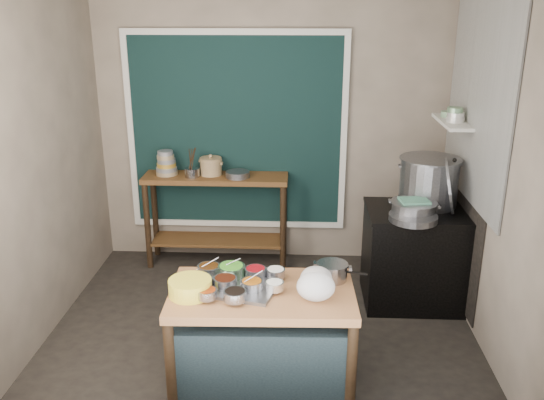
{
  "coord_description": "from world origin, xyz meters",
  "views": [
    {
      "loc": [
        0.29,
        -4.22,
        2.6
      ],
      "look_at": [
        0.07,
        0.25,
        1.06
      ],
      "focal_mm": 38.0,
      "sensor_mm": 36.0,
      "label": 1
    }
  ],
  "objects_px": {
    "prep_table": "(262,339)",
    "ceramic_crock": "(211,167)",
    "utensil_cup": "(192,172)",
    "condiment_tray": "(236,287)",
    "saucepan": "(332,271)",
    "yellow_basin": "(190,287)",
    "back_counter": "(217,220)",
    "stock_pot": "(429,181)",
    "steamer": "(414,209)",
    "stove_block": "(416,258)"
  },
  "relations": [
    {
      "from": "back_counter",
      "to": "prep_table",
      "type": "bearing_deg",
      "value": -73.53
    },
    {
      "from": "prep_table",
      "to": "utensil_cup",
      "type": "bearing_deg",
      "value": 110.99
    },
    {
      "from": "yellow_basin",
      "to": "stock_pot",
      "type": "bearing_deg",
      "value": 39.52
    },
    {
      "from": "back_counter",
      "to": "steamer",
      "type": "height_order",
      "value": "steamer"
    },
    {
      "from": "prep_table",
      "to": "back_counter",
      "type": "relative_size",
      "value": 0.86
    },
    {
      "from": "condiment_tray",
      "to": "saucepan",
      "type": "relative_size",
      "value": 2.39
    },
    {
      "from": "ceramic_crock",
      "to": "back_counter",
      "type": "bearing_deg",
      "value": -29.59
    },
    {
      "from": "prep_table",
      "to": "saucepan",
      "type": "xyz_separation_m",
      "value": [
        0.48,
        0.19,
        0.44
      ]
    },
    {
      "from": "saucepan",
      "to": "stock_pot",
      "type": "distance_m",
      "value": 1.58
    },
    {
      "from": "condiment_tray",
      "to": "stock_pot",
      "type": "height_order",
      "value": "stock_pot"
    },
    {
      "from": "yellow_basin",
      "to": "steamer",
      "type": "relative_size",
      "value": 0.73
    },
    {
      "from": "condiment_tray",
      "to": "back_counter",
      "type": "bearing_deg",
      "value": 101.93
    },
    {
      "from": "back_counter",
      "to": "steamer",
      "type": "distance_m",
      "value": 2.07
    },
    {
      "from": "stove_block",
      "to": "condiment_tray",
      "type": "bearing_deg",
      "value": -139.3
    },
    {
      "from": "prep_table",
      "to": "condiment_tray",
      "type": "bearing_deg",
      "value": 168.94
    },
    {
      "from": "ceramic_crock",
      "to": "steamer",
      "type": "relative_size",
      "value": 0.59
    },
    {
      "from": "stove_block",
      "to": "steamer",
      "type": "xyz_separation_m",
      "value": [
        -0.09,
        -0.15,
        0.52
      ]
    },
    {
      "from": "yellow_basin",
      "to": "saucepan",
      "type": "distance_m",
      "value": 0.99
    },
    {
      "from": "steamer",
      "to": "yellow_basin",
      "type": "bearing_deg",
      "value": -143.82
    },
    {
      "from": "saucepan",
      "to": "utensil_cup",
      "type": "bearing_deg",
      "value": 139.63
    },
    {
      "from": "yellow_basin",
      "to": "saucepan",
      "type": "relative_size",
      "value": 1.28
    },
    {
      "from": "yellow_basin",
      "to": "saucepan",
      "type": "xyz_separation_m",
      "value": [
        0.95,
        0.27,
        0.01
      ]
    },
    {
      "from": "prep_table",
      "to": "yellow_basin",
      "type": "relative_size",
      "value": 4.34
    },
    {
      "from": "back_counter",
      "to": "yellow_basin",
      "type": "xyz_separation_m",
      "value": [
        0.13,
        -2.11,
        0.33
      ]
    },
    {
      "from": "prep_table",
      "to": "steamer",
      "type": "relative_size",
      "value": 3.15
    },
    {
      "from": "back_counter",
      "to": "saucepan",
      "type": "bearing_deg",
      "value": -59.56
    },
    {
      "from": "prep_table",
      "to": "stock_pot",
      "type": "relative_size",
      "value": 2.28
    },
    {
      "from": "utensil_cup",
      "to": "yellow_basin",
      "type": "bearing_deg",
      "value": -80.35
    },
    {
      "from": "stove_block",
      "to": "steamer",
      "type": "height_order",
      "value": "steamer"
    },
    {
      "from": "back_counter",
      "to": "yellow_basin",
      "type": "relative_size",
      "value": 5.03
    },
    {
      "from": "saucepan",
      "to": "steamer",
      "type": "xyz_separation_m",
      "value": [
        0.73,
        0.96,
        0.13
      ]
    },
    {
      "from": "prep_table",
      "to": "stove_block",
      "type": "relative_size",
      "value": 1.39
    },
    {
      "from": "prep_table",
      "to": "yellow_basin",
      "type": "height_order",
      "value": "yellow_basin"
    },
    {
      "from": "stock_pot",
      "to": "prep_table",
      "type": "bearing_deg",
      "value": -133.6
    },
    {
      "from": "prep_table",
      "to": "back_counter",
      "type": "height_order",
      "value": "back_counter"
    },
    {
      "from": "yellow_basin",
      "to": "ceramic_crock",
      "type": "height_order",
      "value": "ceramic_crock"
    },
    {
      "from": "back_counter",
      "to": "condiment_tray",
      "type": "bearing_deg",
      "value": -78.07
    },
    {
      "from": "condiment_tray",
      "to": "ceramic_crock",
      "type": "bearing_deg",
      "value": 103.06
    },
    {
      "from": "prep_table",
      "to": "stock_pot",
      "type": "height_order",
      "value": "stock_pot"
    },
    {
      "from": "condiment_tray",
      "to": "yellow_basin",
      "type": "xyz_separation_m",
      "value": [
        -0.3,
        -0.11,
        0.04
      ]
    },
    {
      "from": "back_counter",
      "to": "stove_block",
      "type": "xyz_separation_m",
      "value": [
        1.9,
        -0.73,
        -0.05
      ]
    },
    {
      "from": "prep_table",
      "to": "ceramic_crock",
      "type": "distance_m",
      "value": 2.25
    },
    {
      "from": "yellow_basin",
      "to": "steamer",
      "type": "height_order",
      "value": "steamer"
    },
    {
      "from": "stove_block",
      "to": "yellow_basin",
      "type": "relative_size",
      "value": 3.12
    },
    {
      "from": "yellow_basin",
      "to": "ceramic_crock",
      "type": "xyz_separation_m",
      "value": [
        -0.17,
        2.14,
        0.22
      ]
    },
    {
      "from": "back_counter",
      "to": "stove_block",
      "type": "height_order",
      "value": "back_counter"
    },
    {
      "from": "stove_block",
      "to": "stock_pot",
      "type": "distance_m",
      "value": 0.69
    },
    {
      "from": "condiment_tray",
      "to": "ceramic_crock",
      "type": "distance_m",
      "value": 2.1
    },
    {
      "from": "back_counter",
      "to": "steamer",
      "type": "xyz_separation_m",
      "value": [
        1.81,
        -0.88,
        0.47
      ]
    },
    {
      "from": "back_counter",
      "to": "stock_pot",
      "type": "bearing_deg",
      "value": -16.13
    }
  ]
}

